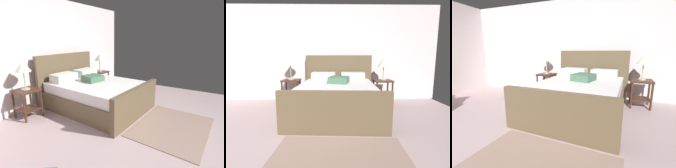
{
  "view_description": "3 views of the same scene",
  "coord_description": "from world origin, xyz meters",
  "views": [
    {
      "loc": [
        -2.57,
        -0.63,
        1.63
      ],
      "look_at": [
        0.45,
        1.28,
        0.65
      ],
      "focal_mm": 27.68,
      "sensor_mm": 36.0,
      "label": 1
    },
    {
      "loc": [
        0.44,
        -1.77,
        1.17
      ],
      "look_at": [
        0.5,
        1.1,
        0.72
      ],
      "focal_mm": 27.4,
      "sensor_mm": 36.0,
      "label": 2
    },
    {
      "loc": [
        1.24,
        -1.12,
        1.2
      ],
      "look_at": [
        0.3,
        1.37,
        0.63
      ],
      "focal_mm": 24.55,
      "sensor_mm": 36.0,
      "label": 3
    }
  ],
  "objects": [
    {
      "name": "ground_plane",
      "position": [
        0.0,
        0.0,
        -0.01
      ],
      "size": [
        6.4,
        5.94,
        0.02
      ],
      "primitive_type": "cube",
      "color": "#B49B9D"
    },
    {
      "name": "nightstand_right",
      "position": [
        1.67,
        2.5,
        0.4
      ],
      "size": [
        0.44,
        0.44,
        0.6
      ],
      "color": "#41261B",
      "rests_on": "ground"
    },
    {
      "name": "nightstand_left",
      "position": [
        -0.68,
        2.63,
        0.4
      ],
      "size": [
        0.44,
        0.44,
        0.6
      ],
      "color": "#41261B",
      "rests_on": "ground"
    },
    {
      "name": "table_lamp_left",
      "position": [
        -0.68,
        2.63,
        1.06
      ],
      "size": [
        0.3,
        0.3,
        0.58
      ],
      "color": "#B7B293",
      "rests_on": "nightstand_left"
    },
    {
      "name": "table_lamp_right",
      "position": [
        1.67,
        2.5,
        1.03
      ],
      "size": [
        0.3,
        0.3,
        0.55
      ],
      "color": "#B7B293",
      "rests_on": "nightstand_right"
    },
    {
      "name": "bed",
      "position": [
        0.5,
        1.79,
        0.35
      ],
      "size": [
        1.84,
        2.28,
        1.22
      ],
      "color": "brown",
      "rests_on": "ground"
    },
    {
      "name": "wall_back",
      "position": [
        0.0,
        3.03,
        1.27
      ],
      "size": [
        6.52,
        0.12,
        2.54
      ],
      "primitive_type": "cube",
      "color": "silver",
      "rests_on": "ground"
    }
  ]
}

